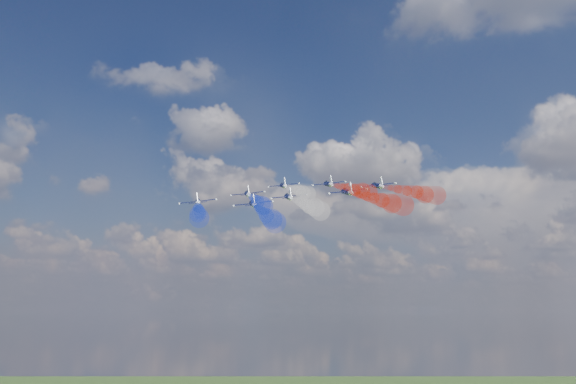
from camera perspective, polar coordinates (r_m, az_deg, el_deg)
The scene contains 16 objects.
jet_lead at distance 187.22m, azimuth -0.41°, elevation 0.55°, with size 9.26×11.57×3.09m, color black, non-canonical shape.
trail_lead at distance 164.34m, azimuth 0.68°, elevation 0.19°, with size 3.86×36.07×3.86m, color white, non-canonical shape.
jet_inner_left at distance 172.35m, azimuth -3.55°, elevation -0.19°, with size 9.26×11.57×3.09m, color black, non-canonical shape.
trail_inner_left at distance 149.34m, azimuth -2.83°, elevation -0.70°, with size 3.86×36.07×3.86m, color #1A32DD, non-canonical shape.
jet_inner_right at distance 174.53m, azimuth 3.54°, elevation 0.70°, with size 9.26×11.57×3.09m, color black, non-canonical shape.
trail_inner_right at distance 151.96m, azimuth 5.31°, elevation 0.32°, with size 3.86×36.07×3.86m, color red, non-canonical shape.
jet_outer_left at distance 159.59m, azimuth -7.88°, elevation -0.88°, with size 9.26×11.57×3.09m, color black, non-canonical shape.
trail_outer_left at distance 136.51m, azimuth -7.83°, elevation -1.56°, with size 3.86×36.07×3.86m, color #1A32DD, non-canonical shape.
jet_center_third at distance 160.00m, azimuth 0.05°, elevation -0.44°, with size 9.26×11.57×3.09m, color black, non-canonical shape.
trail_center_third at distance 137.18m, azimuth 1.43°, elevation -1.05°, with size 3.86×36.07×3.86m, color white, non-canonical shape.
jet_outer_right at distance 166.42m, azimuth 7.81°, elevation 0.55°, with size 9.26×11.57×3.09m, color black, non-canonical shape.
trail_outer_right at distance 144.33m, azimuth 10.34°, elevation 0.13°, with size 3.86×36.07×3.86m, color red, non-canonical shape.
jet_rear_left at distance 147.85m, azimuth -3.08°, elevation -1.07°, with size 9.26×11.57×3.09m, color black, non-canonical shape.
trail_rear_left at distance 124.89m, azimuth -2.13°, elevation -1.84°, with size 3.86×36.07×3.86m, color #1A32DD, non-canonical shape.
jet_rear_right at distance 150.77m, azimuth 5.19°, elevation 0.00°, with size 9.26×11.57×3.09m, color black, non-canonical shape.
trail_rear_right at distance 128.40m, azimuth 7.57°, elevation -0.56°, with size 3.86×36.07×3.86m, color red, non-canonical shape.
Camera 1 is at (113.92, -138.60, 98.77)m, focal length 40.67 mm.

